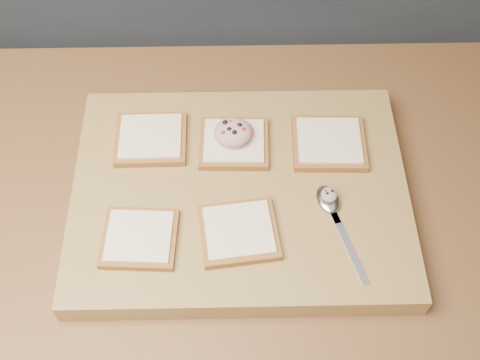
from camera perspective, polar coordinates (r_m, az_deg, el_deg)
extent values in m
cube|color=slate|center=(1.44, -5.69, -13.12)|extent=(1.90, 0.75, 0.84)
cube|color=brown|center=(1.04, -7.74, -4.14)|extent=(2.00, 0.80, 0.06)
cube|color=#A67E47|center=(1.00, 0.00, -1.31)|extent=(0.55, 0.42, 0.04)
cube|color=#A5692A|center=(1.04, -8.44, 3.85)|extent=(0.12, 0.11, 0.01)
cube|color=#FCE3BF|center=(1.04, -8.50, 4.14)|extent=(0.11, 0.10, 0.00)
cube|color=#A5692A|center=(1.03, -0.57, 3.48)|extent=(0.12, 0.11, 0.01)
cube|color=#FCE3BF|center=(1.02, -0.58, 3.76)|extent=(0.10, 0.09, 0.00)
cube|color=#A5692A|center=(1.04, 8.41, 3.45)|extent=(0.13, 0.12, 0.01)
cube|color=#FCE3BF|center=(1.03, 8.47, 3.74)|extent=(0.11, 0.10, 0.00)
cube|color=#A5692A|center=(0.94, -9.50, -5.49)|extent=(0.12, 0.11, 0.01)
cube|color=#FCE3BF|center=(0.93, -9.56, -5.25)|extent=(0.10, 0.09, 0.00)
cube|color=#A5692A|center=(0.93, -0.12, -4.99)|extent=(0.13, 0.12, 0.01)
cube|color=#FCE3BF|center=(0.92, -0.12, -4.73)|extent=(0.11, 0.10, 0.00)
ellipsoid|color=tan|center=(1.01, -0.65, 4.57)|extent=(0.06, 0.06, 0.03)
sphere|color=black|center=(1.00, -0.05, 5.18)|extent=(0.01, 0.01, 0.01)
sphere|color=black|center=(1.01, -1.40, 5.44)|extent=(0.01, 0.01, 0.01)
sphere|color=black|center=(0.99, -0.53, 4.50)|extent=(0.01, 0.01, 0.01)
sphere|color=black|center=(1.00, -1.03, 4.78)|extent=(0.01, 0.01, 0.01)
sphere|color=#A5140C|center=(1.00, 0.33, 4.81)|extent=(0.01, 0.01, 0.01)
sphere|color=#A5140C|center=(1.01, -0.91, 5.50)|extent=(0.01, 0.01, 0.01)
sphere|color=#A5140C|center=(0.99, -1.58, 4.50)|extent=(0.01, 0.01, 0.01)
ellipsoid|color=silver|center=(0.97, 8.35, -1.80)|extent=(0.05, 0.06, 0.01)
cube|color=silver|center=(0.96, 8.91, -3.24)|extent=(0.02, 0.04, 0.00)
cube|color=silver|center=(0.94, 10.24, -6.15)|extent=(0.05, 0.13, 0.00)
ellipsoid|color=tan|center=(0.96, 8.44, -1.38)|extent=(0.03, 0.03, 0.01)
sphere|color=black|center=(0.96, 8.71, -1.08)|extent=(0.01, 0.01, 0.01)
sphere|color=black|center=(0.95, 8.28, -1.31)|extent=(0.01, 0.01, 0.01)
sphere|color=#A5140C|center=(0.96, 8.15, -1.05)|extent=(0.01, 0.01, 0.01)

